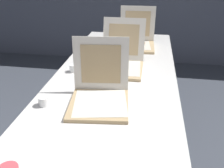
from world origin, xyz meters
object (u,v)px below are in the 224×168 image
pizza_box_front (99,95)px  cup_white_far (93,58)px  table (113,85)px  pizza_box_middle (121,62)px  pizza_box_back (137,41)px  cup_white_near_left (44,101)px  cup_white_mid (74,68)px

pizza_box_front → cup_white_far: 0.68m
table → pizza_box_middle: size_ratio=5.57×
table → pizza_box_back: bearing=81.8°
pizza_box_front → cup_white_far: bearing=99.6°
pizza_box_middle → cup_white_near_left: pizza_box_middle is taller
pizza_box_middle → cup_white_near_left: bearing=-121.3°
cup_white_mid → table: bearing=-15.7°
table → cup_white_far: size_ratio=40.56×
table → pizza_box_front: pizza_box_front is taller
cup_white_near_left → table: bearing=49.1°
pizza_box_front → pizza_box_middle: bearing=77.4°
table → pizza_box_middle: 0.23m
cup_white_near_left → pizza_box_front: bearing=14.5°
table → cup_white_near_left: size_ratio=40.56×
pizza_box_back → cup_white_mid: (-0.43, -0.68, -0.02)m
table → cup_white_near_left: bearing=-130.9°
pizza_box_front → pizza_box_back: same height
pizza_box_back → cup_white_far: size_ratio=6.01×
table → cup_white_far: 0.40m
cup_white_near_left → cup_white_mid: same height
pizza_box_middle → cup_white_far: pizza_box_middle is taller
pizza_box_front → cup_white_near_left: size_ratio=6.70×
table → cup_white_mid: size_ratio=40.56×
pizza_box_back → pizza_box_middle: bearing=-100.8°
pizza_box_back → cup_white_near_left: bearing=-113.6°
cup_white_far → cup_white_mid: bearing=-112.4°
pizza_box_front → pizza_box_middle: 0.53m
pizza_box_front → pizza_box_middle: (0.06, 0.53, -0.00)m
pizza_box_back → table: bearing=-100.3°
pizza_box_back → cup_white_mid: size_ratio=6.01×
pizza_box_middle → cup_white_near_left: (-0.38, -0.61, -0.02)m
pizza_box_middle → pizza_box_back: (0.09, 0.56, 0.00)m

